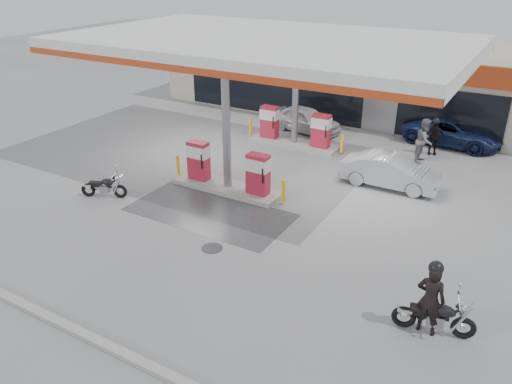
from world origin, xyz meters
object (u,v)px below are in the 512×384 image
hatchback_silver (390,171)px  sedan_white (305,119)px  main_motorcycle (435,318)px  biker_walking (434,137)px  parked_motorcycle (105,187)px  parked_car_left (227,90)px  pump_island_near (228,173)px  attendant (424,141)px  biker_main (430,300)px  pump_island_far (294,132)px  parked_car_right (452,132)px

hatchback_silver → sedan_white: bearing=51.0°
main_motorcycle → hatchback_silver: (-3.54, 8.07, 0.19)m
biker_walking → sedan_white: bearing=161.4°
main_motorcycle → biker_walking: size_ratio=1.20×
parked_motorcycle → parked_car_left: bearing=81.1°
pump_island_near → parked_motorcycle: pump_island_near is taller
parked_motorcycle → parked_car_left: size_ratio=0.47×
attendant → hatchback_silver: size_ratio=0.51×
biker_main → parked_motorcycle: (-12.60, 1.54, -0.55)m
parked_motorcycle → sedan_white: sedan_white is taller
main_motorcycle → attendant: attendant is taller
biker_main → sedan_white: size_ratio=0.49×
biker_walking → pump_island_far: bearing=-178.9°
biker_main → hatchback_silver: bearing=-65.4°
biker_main → hatchback_silver: (-3.35, 8.12, -0.32)m
hatchback_silver → biker_walking: 4.65m
sedan_white → hatchback_silver: bearing=-116.8°
pump_island_far → biker_walking: pump_island_far is taller
pump_island_near → biker_walking: (6.17, 8.20, 0.13)m
biker_main → parked_motorcycle: size_ratio=1.12×
sedan_white → parked_car_right: bearing=-64.9°
pump_island_far → parked_motorcycle: pump_island_far is taller
hatchback_silver → parked_car_right: parked_car_right is taller
pump_island_near → parked_car_right: size_ratio=1.09×
pump_island_near → pump_island_far: 6.00m
attendant → biker_main: bearing=-166.8°
sedan_white → attendant: 6.55m
main_motorcycle → hatchback_silver: size_ratio=0.51×
parked_motorcycle → parked_car_right: bearing=26.9°
main_motorcycle → sedan_white: sedan_white is taller
pump_island_near → pump_island_far: size_ratio=1.00×
biker_main → parked_car_right: size_ratio=0.41×
parked_motorcycle → sedan_white: bearing=49.2°
sedan_white → parked_motorcycle: bearing=174.5°
hatchback_silver → parked_car_left: hatchback_silver is taller
parked_motorcycle → parked_car_left: parked_car_left is taller
main_motorcycle → hatchback_silver: hatchback_silver is taller
pump_island_near → parked_car_left: bearing=123.2°
pump_island_near → biker_walking: 10.26m
main_motorcycle → biker_walking: bearing=89.7°
pump_island_far → parked_car_right: 7.81m
biker_main → pump_island_near: bearing=-24.8°
pump_island_near → parked_car_left: pump_island_near is taller
biker_main → attendant: (-2.85, 11.52, 0.04)m
sedan_white → biker_main: bearing=-132.9°
pump_island_near → sedan_white: bearing=93.0°
sedan_white → parked_car_right: 7.36m
biker_main → parked_car_right: bearing=-79.4°
biker_main → hatchback_silver: size_ratio=0.49×
parked_motorcycle → attendant: 13.96m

